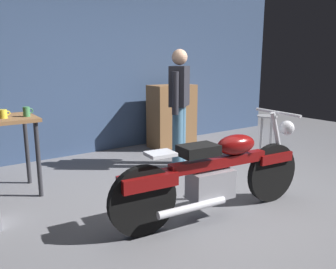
{
  "coord_description": "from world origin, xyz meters",
  "views": [
    {
      "loc": [
        -2.34,
        -2.56,
        1.51
      ],
      "look_at": [
        -0.04,
        0.7,
        0.65
      ],
      "focal_mm": 36.62,
      "sensor_mm": 36.0,
      "label": 1
    }
  ],
  "objects_px": {
    "motorcycle": "(217,172)",
    "mug_green_speckled": "(27,112)",
    "wooden_dresser": "(172,116)",
    "mug_yellow_tall": "(3,114)",
    "person_standing": "(179,103)",
    "shop_stool": "(267,124)"
  },
  "relations": [
    {
      "from": "motorcycle",
      "to": "mug_green_speckled",
      "type": "height_order",
      "value": "mug_green_speckled"
    },
    {
      "from": "wooden_dresser",
      "to": "mug_yellow_tall",
      "type": "height_order",
      "value": "wooden_dresser"
    },
    {
      "from": "person_standing",
      "to": "mug_green_speckled",
      "type": "bearing_deg",
      "value": -43.05
    },
    {
      "from": "shop_stool",
      "to": "mug_green_speckled",
      "type": "distance_m",
      "value": 3.65
    },
    {
      "from": "motorcycle",
      "to": "mug_yellow_tall",
      "type": "xyz_separation_m",
      "value": [
        -1.56,
        1.7,
        0.5
      ]
    },
    {
      "from": "motorcycle",
      "to": "mug_green_speckled",
      "type": "bearing_deg",
      "value": 133.78
    },
    {
      "from": "shop_stool",
      "to": "mug_yellow_tall",
      "type": "xyz_separation_m",
      "value": [
        -3.83,
        0.46,
        0.45
      ]
    },
    {
      "from": "motorcycle",
      "to": "person_standing",
      "type": "xyz_separation_m",
      "value": [
        0.72,
        1.56,
        0.48
      ]
    },
    {
      "from": "shop_stool",
      "to": "wooden_dresser",
      "type": "relative_size",
      "value": 0.58
    },
    {
      "from": "motorcycle",
      "to": "person_standing",
      "type": "distance_m",
      "value": 1.79
    },
    {
      "from": "motorcycle",
      "to": "shop_stool",
      "type": "bearing_deg",
      "value": 34.31
    },
    {
      "from": "motorcycle",
      "to": "mug_green_speckled",
      "type": "xyz_separation_m",
      "value": [
        -1.32,
        1.68,
        0.51
      ]
    },
    {
      "from": "person_standing",
      "to": "shop_stool",
      "type": "xyz_separation_m",
      "value": [
        1.55,
        -0.32,
        -0.43
      ]
    },
    {
      "from": "wooden_dresser",
      "to": "mug_green_speckled",
      "type": "relative_size",
      "value": 9.99
    },
    {
      "from": "wooden_dresser",
      "to": "mug_green_speckled",
      "type": "distance_m",
      "value": 2.79
    },
    {
      "from": "wooden_dresser",
      "to": "mug_green_speckled",
      "type": "bearing_deg",
      "value": -161.84
    },
    {
      "from": "person_standing",
      "to": "mug_green_speckled",
      "type": "xyz_separation_m",
      "value": [
        -2.04,
        0.12,
        0.03
      ]
    },
    {
      "from": "person_standing",
      "to": "wooden_dresser",
      "type": "height_order",
      "value": "person_standing"
    },
    {
      "from": "person_standing",
      "to": "shop_stool",
      "type": "distance_m",
      "value": 1.64
    },
    {
      "from": "motorcycle",
      "to": "mug_green_speckled",
      "type": "relative_size",
      "value": 19.86
    },
    {
      "from": "mug_yellow_tall",
      "to": "motorcycle",
      "type": "bearing_deg",
      "value": -47.51
    },
    {
      "from": "shop_stool",
      "to": "mug_yellow_tall",
      "type": "distance_m",
      "value": 3.89
    }
  ]
}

